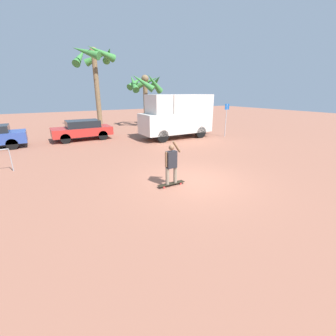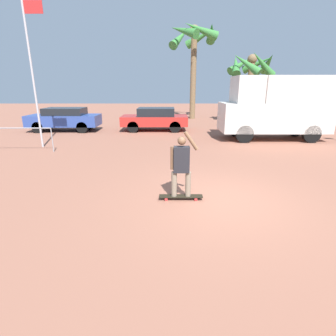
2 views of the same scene
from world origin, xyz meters
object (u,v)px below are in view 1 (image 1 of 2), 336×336
at_px(palm_tree_center_background, 95,61).
at_px(street_sign, 226,116).
at_px(palm_tree_near_van, 145,85).
at_px(parked_car_red, 82,129).
at_px(person_skateboarder, 171,162).
at_px(camper_van, 178,115).
at_px(skateboard, 171,184).

height_order(palm_tree_center_background, street_sign, palm_tree_center_background).
xyz_separation_m(palm_tree_near_van, palm_tree_center_background, (-4.12, 2.59, 2.23)).
relative_size(palm_tree_near_van, street_sign, 2.05).
bearing_deg(parked_car_red, palm_tree_center_background, 64.99).
distance_m(person_skateboarder, camper_van, 9.78).
xyz_separation_m(parked_car_red, street_sign, (10.28, -4.54, 0.87)).
bearing_deg(skateboard, street_sign, 35.72).
xyz_separation_m(skateboard, camper_van, (5.45, 8.08, 1.71)).
bearing_deg(palm_tree_center_background, camper_van, -69.73).
height_order(person_skateboarder, parked_car_red, person_skateboarder).
relative_size(parked_car_red, street_sign, 1.64).
bearing_deg(street_sign, camper_van, 157.19).
bearing_deg(parked_car_red, camper_van, -24.37).
xyz_separation_m(skateboard, street_sign, (9.10, 6.54, 1.57)).
xyz_separation_m(skateboard, palm_tree_center_background, (1.90, 17.68, 6.31)).
xyz_separation_m(skateboard, parked_car_red, (-1.18, 11.08, 0.71)).
xyz_separation_m(skateboard, palm_tree_near_van, (6.03, 15.09, 4.08)).
relative_size(skateboard, palm_tree_near_van, 0.21).
height_order(person_skateboarder, camper_van, camper_van).
bearing_deg(palm_tree_center_background, person_skateboarder, -96.14).
bearing_deg(person_skateboarder, skateboard, -0.00).
distance_m(camper_van, street_sign, 3.96).
relative_size(skateboard, person_skateboarder, 0.67).
relative_size(skateboard, palm_tree_center_background, 0.14).
bearing_deg(skateboard, person_skateboarder, 180.00).
xyz_separation_m(person_skateboarder, palm_tree_center_background, (1.90, 17.68, 5.43)).
relative_size(skateboard, street_sign, 0.43).
height_order(skateboard, palm_tree_near_van, palm_tree_near_van).
distance_m(person_skateboarder, palm_tree_near_van, 16.56).
bearing_deg(palm_tree_near_van, parked_car_red, -150.88).
height_order(person_skateboarder, palm_tree_near_van, palm_tree_near_van).
bearing_deg(palm_tree_near_van, camper_van, -94.68).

